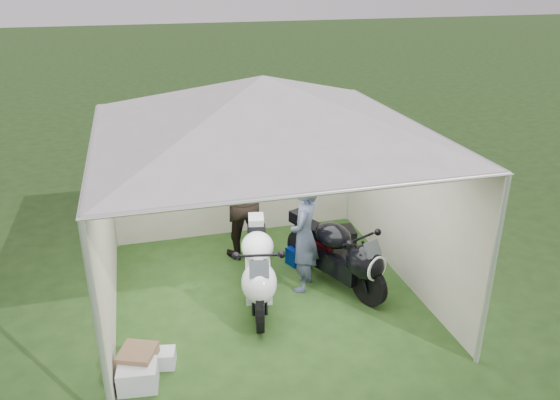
{
  "coord_description": "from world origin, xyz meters",
  "views": [
    {
      "loc": [
        -1.48,
        -6.26,
        4.17
      ],
      "look_at": [
        0.3,
        0.35,
        1.23
      ],
      "focal_mm": 35.0,
      "sensor_mm": 36.0,
      "label": 1
    }
  ],
  "objects_px": {
    "canopy_tent": "(263,110)",
    "crate_2": "(163,358)",
    "motorcycle_black": "(340,254)",
    "person_dark_jacket": "(241,200)",
    "paddock_stand": "(299,255)",
    "crate_0": "(138,377)",
    "crate_1": "(139,362)",
    "motorcycle_white": "(258,267)",
    "person_blue_jacket": "(304,236)",
    "equipment_box": "(339,242)"
  },
  "relations": [
    {
      "from": "canopy_tent",
      "to": "crate_2",
      "type": "distance_m",
      "value": 3.11
    },
    {
      "from": "motorcycle_black",
      "to": "crate_2",
      "type": "distance_m",
      "value": 2.76
    },
    {
      "from": "person_dark_jacket",
      "to": "paddock_stand",
      "type": "bearing_deg",
      "value": 162.22
    },
    {
      "from": "canopy_tent",
      "to": "crate_0",
      "type": "bearing_deg",
      "value": -140.4
    },
    {
      "from": "canopy_tent",
      "to": "crate_2",
      "type": "height_order",
      "value": "canopy_tent"
    },
    {
      "from": "canopy_tent",
      "to": "crate_1",
      "type": "height_order",
      "value": "canopy_tent"
    },
    {
      "from": "crate_1",
      "to": "crate_2",
      "type": "bearing_deg",
      "value": 17.73
    },
    {
      "from": "motorcycle_white",
      "to": "crate_1",
      "type": "bearing_deg",
      "value": -135.6
    },
    {
      "from": "person_blue_jacket",
      "to": "equipment_box",
      "type": "distance_m",
      "value": 1.22
    },
    {
      "from": "person_dark_jacket",
      "to": "crate_0",
      "type": "xyz_separation_m",
      "value": [
        -1.67,
        -2.62,
        -0.78
      ]
    },
    {
      "from": "person_dark_jacket",
      "to": "equipment_box",
      "type": "bearing_deg",
      "value": 176.84
    },
    {
      "from": "equipment_box",
      "to": "crate_2",
      "type": "relative_size",
      "value": 1.72
    },
    {
      "from": "canopy_tent",
      "to": "motorcycle_black",
      "type": "bearing_deg",
      "value": -6.04
    },
    {
      "from": "paddock_stand",
      "to": "person_dark_jacket",
      "type": "xyz_separation_m",
      "value": [
        -0.78,
        0.48,
        0.79
      ]
    },
    {
      "from": "person_dark_jacket",
      "to": "equipment_box",
      "type": "height_order",
      "value": "person_dark_jacket"
    },
    {
      "from": "paddock_stand",
      "to": "motorcycle_white",
      "type": "bearing_deg",
      "value": -132.99
    },
    {
      "from": "paddock_stand",
      "to": "equipment_box",
      "type": "height_order",
      "value": "equipment_box"
    },
    {
      "from": "motorcycle_black",
      "to": "crate_2",
      "type": "bearing_deg",
      "value": 179.29
    },
    {
      "from": "paddock_stand",
      "to": "person_blue_jacket",
      "type": "height_order",
      "value": "person_blue_jacket"
    },
    {
      "from": "equipment_box",
      "to": "crate_2",
      "type": "xyz_separation_m",
      "value": [
        -2.82,
        -1.89,
        -0.13
      ]
    },
    {
      "from": "person_blue_jacket",
      "to": "crate_2",
      "type": "relative_size",
      "value": 5.94
    },
    {
      "from": "canopy_tent",
      "to": "paddock_stand",
      "type": "distance_m",
      "value": 2.63
    },
    {
      "from": "person_dark_jacket",
      "to": "person_blue_jacket",
      "type": "bearing_deg",
      "value": 132.87
    },
    {
      "from": "equipment_box",
      "to": "crate_0",
      "type": "xyz_separation_m",
      "value": [
        -3.11,
        -2.17,
        -0.09
      ]
    },
    {
      "from": "equipment_box",
      "to": "crate_1",
      "type": "distance_m",
      "value": 3.67
    },
    {
      "from": "motorcycle_black",
      "to": "crate_2",
      "type": "xyz_separation_m",
      "value": [
        -2.51,
        -1.06,
        -0.42
      ]
    },
    {
      "from": "crate_0",
      "to": "crate_1",
      "type": "distance_m",
      "value": 0.2
    },
    {
      "from": "paddock_stand",
      "to": "crate_0",
      "type": "distance_m",
      "value": 3.25
    },
    {
      "from": "motorcycle_white",
      "to": "equipment_box",
      "type": "height_order",
      "value": "motorcycle_white"
    },
    {
      "from": "crate_0",
      "to": "canopy_tent",
      "type": "bearing_deg",
      "value": 39.6
    },
    {
      "from": "person_blue_jacket",
      "to": "crate_0",
      "type": "xyz_separation_m",
      "value": [
        -2.31,
        -1.45,
        -0.66
      ]
    },
    {
      "from": "paddock_stand",
      "to": "person_blue_jacket",
      "type": "distance_m",
      "value": 0.96
    },
    {
      "from": "motorcycle_black",
      "to": "equipment_box",
      "type": "height_order",
      "value": "motorcycle_black"
    },
    {
      "from": "motorcycle_white",
      "to": "equipment_box",
      "type": "relative_size",
      "value": 4.21
    },
    {
      "from": "paddock_stand",
      "to": "equipment_box",
      "type": "distance_m",
      "value": 0.67
    },
    {
      "from": "motorcycle_white",
      "to": "crate_2",
      "type": "bearing_deg",
      "value": -133.0
    },
    {
      "from": "person_dark_jacket",
      "to": "crate_1",
      "type": "relative_size",
      "value": 4.96
    },
    {
      "from": "person_dark_jacket",
      "to": "canopy_tent",
      "type": "bearing_deg",
      "value": 108.1
    },
    {
      "from": "crate_0",
      "to": "person_dark_jacket",
      "type": "bearing_deg",
      "value": 57.47
    },
    {
      "from": "motorcycle_black",
      "to": "crate_1",
      "type": "height_order",
      "value": "motorcycle_black"
    },
    {
      "from": "motorcycle_white",
      "to": "person_blue_jacket",
      "type": "xyz_separation_m",
      "value": [
        0.7,
        0.21,
        0.26
      ]
    },
    {
      "from": "motorcycle_white",
      "to": "crate_0",
      "type": "height_order",
      "value": "motorcycle_white"
    },
    {
      "from": "canopy_tent",
      "to": "paddock_stand",
      "type": "bearing_deg",
      "value": 44.52
    },
    {
      "from": "canopy_tent",
      "to": "crate_1",
      "type": "bearing_deg",
      "value": -144.19
    },
    {
      "from": "canopy_tent",
      "to": "crate_1",
      "type": "relative_size",
      "value": 15.21
    },
    {
      "from": "canopy_tent",
      "to": "motorcycle_white",
      "type": "height_order",
      "value": "canopy_tent"
    },
    {
      "from": "equipment_box",
      "to": "person_blue_jacket",
      "type": "bearing_deg",
      "value": -137.94
    },
    {
      "from": "canopy_tent",
      "to": "motorcycle_white",
      "type": "relative_size",
      "value": 2.9
    },
    {
      "from": "motorcycle_white",
      "to": "equipment_box",
      "type": "xyz_separation_m",
      "value": [
        1.5,
        0.93,
        -0.31
      ]
    },
    {
      "from": "motorcycle_black",
      "to": "canopy_tent",
      "type": "bearing_deg",
      "value": 150.44
    }
  ]
}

